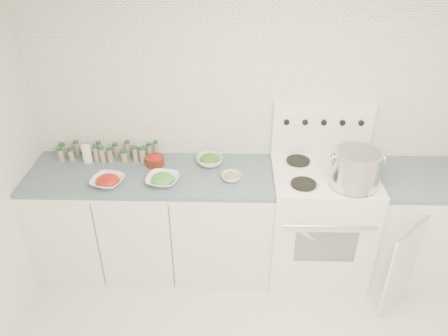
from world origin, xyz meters
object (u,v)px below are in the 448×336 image
(stock_pot, at_px, (356,167))
(bowl_tomato, at_px, (108,181))
(stove, at_px, (318,219))
(bowl_snowpea, at_px, (163,179))

(stock_pot, relative_size, bowl_tomato, 1.32)
(stove, relative_size, bowl_tomato, 5.01)
(bowl_snowpea, bearing_deg, stove, 6.20)
(stock_pot, distance_m, bowl_snowpea, 1.36)
(stock_pot, bearing_deg, bowl_snowpea, 178.35)
(stove, distance_m, bowl_tomato, 1.65)
(stock_pot, relative_size, bowl_snowpea, 1.37)
(stove, bearing_deg, stock_pot, -45.07)
(stock_pot, distance_m, bowl_tomato, 1.75)
(bowl_tomato, relative_size, bowl_snowpea, 1.04)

